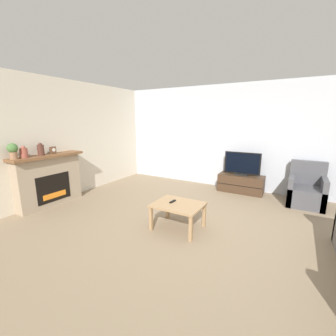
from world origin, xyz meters
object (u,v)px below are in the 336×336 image
Objects in this scene: tv_stand at (241,183)px; remote at (173,201)px; fireplace at (49,180)px; tv at (242,165)px; mantel_vase_centre_left at (41,150)px; potted_plant at (13,150)px; mantel_vase_left at (24,152)px; coffee_table at (178,207)px; mantel_clock at (53,150)px; armchair at (306,191)px.

remote reaches higher than tv_stand.
fireplace is 1.69× the size of tv.
mantel_vase_centre_left is 0.88× the size of potted_plant.
mantel_vase_left is 0.29× the size of coffee_table.
potted_plant reaches higher than mantel_clock.
remote is at bearing 6.06° from mantel_clock.
mantel_vase_centre_left is 4.63m from tv_stand.
fireplace is 0.67m from mantel_vase_centre_left.
remote is (2.76, 0.44, -0.11)m from fireplace.
potted_plant is at bearing -133.22° from tv.
fireplace reaches higher than tv.
fireplace reaches higher than armchair.
potted_plant is 1.93× the size of remote.
coffee_table is (-0.48, -2.52, -0.34)m from tv.
armchair is at bearing -6.91° from tv.
tv_stand is (3.34, 3.56, -1.04)m from potted_plant.
mantel_vase_left reaches higher than mantel_clock.
tv is (3.34, 2.79, -0.46)m from mantel_clock.
tv reaches higher than remote.
remote is at bearing -103.45° from tv_stand.
mantel_vase_centre_left is 5.63m from armchair.
armchair is 6.01× the size of remote.
mantel_vase_centre_left is 3.03m from coffee_table.
remote is (2.75, 0.29, -0.72)m from mantel_clock.
fireplace is 0.78m from mantel_vase_left.
tv is at bearing 42.32° from mantel_vase_centre_left.
fireplace reaches higher than coffee_table.
mantel_vase_centre_left is at bearing -90.17° from mantel_clock.
mantel_vase_left is 0.26× the size of tv.
mantel_vase_centre_left is at bearing -137.68° from tv.
tv_stand is (3.36, 2.94, -0.34)m from fireplace.
remote reaches higher than coffee_table.
fireplace is at bearing -96.78° from mantel_clock.
armchair is at bearing 51.29° from coffee_table.
mantel_clock is at bearing 89.93° from mantel_vase_left.
fireplace is at bearing 98.62° from mantel_vase_centre_left.
mantel_clock is 0.19× the size of coffee_table.
armchair is (4.75, 2.62, -0.88)m from mantel_clock.
remote is at bearing 21.14° from potted_plant.
tv_stand is 7.12× the size of remote.
tv is (3.36, 2.93, 0.15)m from fireplace.
fireplace is 9.79× the size of mantel_clock.
mantel_vase_left is at bearing -163.44° from coffee_table.
tv_stand is at bearing 46.80° from potted_plant.
remote is at bearing 9.01° from fireplace.
tv is 2.59m from coffee_table.
mantel_vase_left is (0.02, -0.44, 0.64)m from fireplace.
mantel_vase_centre_left is at bearing 90.00° from potted_plant.
remote is (-0.12, 0.03, 0.07)m from coffee_table.
tv reaches higher than armchair.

